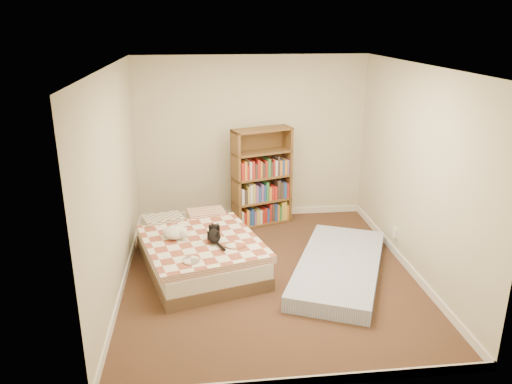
{
  "coord_description": "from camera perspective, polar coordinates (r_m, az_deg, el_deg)",
  "views": [
    {
      "loc": [
        -0.79,
        -5.41,
        2.96
      ],
      "look_at": [
        -0.13,
        0.3,
        0.98
      ],
      "focal_mm": 35.0,
      "sensor_mm": 36.0,
      "label": 1
    }
  ],
  "objects": [
    {
      "name": "bed",
      "position": [
        6.36,
        -6.49,
        -6.65
      ],
      "size": [
        1.71,
        2.09,
        0.48
      ],
      "rotation": [
        0.0,
        0.0,
        0.27
      ],
      "color": "brown",
      "rests_on": "room"
    },
    {
      "name": "room",
      "position": [
        5.75,
        1.64,
        1.11
      ],
      "size": [
        3.51,
        4.01,
        2.51
      ],
      "color": "#442B1D",
      "rests_on": "ground"
    },
    {
      "name": "floor_mattress",
      "position": [
        6.27,
        9.47,
        -8.48
      ],
      "size": [
        1.69,
        2.28,
        0.19
      ],
      "primitive_type": "cube",
      "rotation": [
        0.0,
        0.0,
        -0.41
      ],
      "color": "#7D95D1",
      "rests_on": "room"
    },
    {
      "name": "bookshelf",
      "position": [
        7.56,
        0.65,
        0.38
      ],
      "size": [
        0.98,
        0.57,
        1.48
      ],
      "rotation": [
        0.0,
        0.0,
        0.33
      ],
      "color": "brown",
      "rests_on": "room"
    },
    {
      "name": "white_dog",
      "position": [
        6.19,
        -9.12,
        -4.56
      ],
      "size": [
        0.32,
        0.34,
        0.15
      ],
      "rotation": [
        0.0,
        0.0,
        0.09
      ],
      "color": "white",
      "rests_on": "bed"
    },
    {
      "name": "black_cat",
      "position": [
        6.11,
        -4.81,
        -4.88
      ],
      "size": [
        0.22,
        0.61,
        0.14
      ],
      "rotation": [
        0.0,
        0.0,
        -0.09
      ],
      "color": "black",
      "rests_on": "bed"
    }
  ]
}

